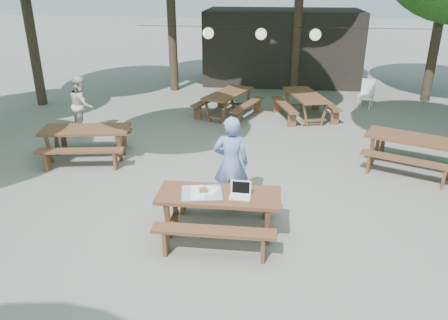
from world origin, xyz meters
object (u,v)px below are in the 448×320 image
main_picnic_table (219,213)px  woman (231,163)px  second_person (82,105)px  plastic_chair (366,99)px  picnic_table_nw (87,143)px

main_picnic_table → woman: size_ratio=1.13×
second_person → plastic_chair: bearing=-86.3°
second_person → woman: bearing=-149.7°
main_picnic_table → picnic_table_nw: 4.54m
main_picnic_table → plastic_chair: plastic_chair is taller
woman → picnic_table_nw: bearing=-33.5°
picnic_table_nw → second_person: size_ratio=1.35×
picnic_table_nw → second_person: 1.99m
main_picnic_table → second_person: 6.38m
woman → second_person: size_ratio=1.12×
main_picnic_table → plastic_chair: size_ratio=2.22×
picnic_table_nw → plastic_chair: (7.32, 5.28, -0.13)m
picnic_table_nw → woman: size_ratio=1.21×
picnic_table_nw → woman: woman is taller
second_person → plastic_chair: size_ratio=1.76×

